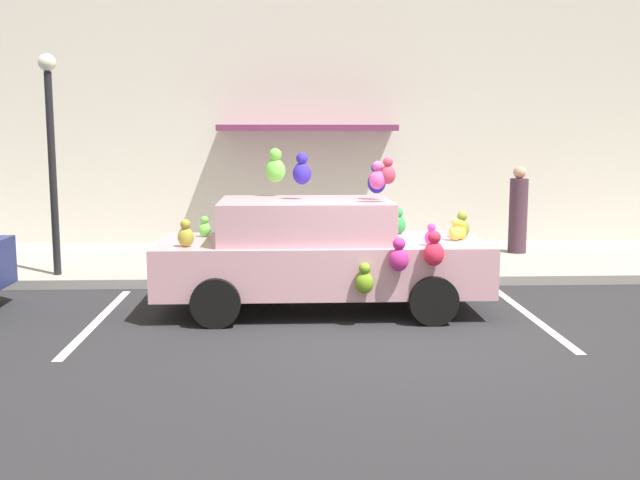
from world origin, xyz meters
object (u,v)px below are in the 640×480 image
pedestrian_near_shopfront (518,212)px  teddy_bear_on_sidewalk (211,254)px  street_lamp_post (51,140)px  plush_covered_car (319,253)px

pedestrian_near_shopfront → teddy_bear_on_sidewalk: bearing=-165.5°
teddy_bear_on_sidewalk → street_lamp_post: bearing=-170.4°
plush_covered_car → teddy_bear_on_sidewalk: (-1.74, 2.44, -0.40)m
teddy_bear_on_sidewalk → street_lamp_post: street_lamp_post is taller
teddy_bear_on_sidewalk → street_lamp_post: size_ratio=0.16×
plush_covered_car → street_lamp_post: street_lamp_post is taller
street_lamp_post → pedestrian_near_shopfront: size_ratio=2.11×
plush_covered_car → teddy_bear_on_sidewalk: 3.03m
teddy_bear_on_sidewalk → street_lamp_post: (-2.46, -0.42, 1.94)m
street_lamp_post → teddy_bear_on_sidewalk: bearing=9.6°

